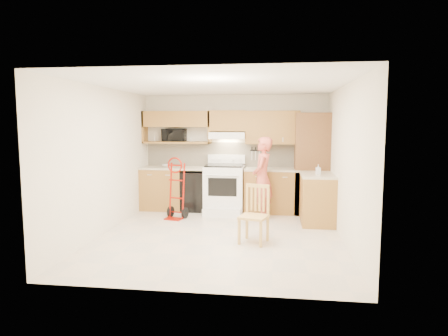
% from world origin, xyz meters
% --- Properties ---
extents(floor, '(4.00, 4.50, 0.02)m').
position_xyz_m(floor, '(0.00, 0.00, -0.01)').
color(floor, beige).
rests_on(floor, ground).
extents(ceiling, '(4.00, 4.50, 0.02)m').
position_xyz_m(ceiling, '(0.00, 0.00, 2.51)').
color(ceiling, white).
rests_on(ceiling, ground).
extents(wall_back, '(4.00, 0.02, 2.50)m').
position_xyz_m(wall_back, '(0.00, 2.26, 1.25)').
color(wall_back, '#EEE1C7').
rests_on(wall_back, ground).
extents(wall_front, '(4.00, 0.02, 2.50)m').
position_xyz_m(wall_front, '(0.00, -2.26, 1.25)').
color(wall_front, '#EEE1C7').
rests_on(wall_front, ground).
extents(wall_left, '(0.02, 4.50, 2.50)m').
position_xyz_m(wall_left, '(-2.01, 0.00, 1.25)').
color(wall_left, '#EEE1C7').
rests_on(wall_left, ground).
extents(wall_right, '(0.02, 4.50, 2.50)m').
position_xyz_m(wall_right, '(2.01, 0.00, 1.25)').
color(wall_right, '#EEE1C7').
rests_on(wall_right, ground).
extents(backsplash, '(3.92, 0.03, 0.55)m').
position_xyz_m(backsplash, '(0.00, 2.23, 1.20)').
color(backsplash, beige).
rests_on(backsplash, wall_back).
extents(lower_cab_left, '(0.90, 0.60, 0.90)m').
position_xyz_m(lower_cab_left, '(-1.55, 1.95, 0.45)').
color(lower_cab_left, olive).
rests_on(lower_cab_left, ground).
extents(dishwasher, '(0.60, 0.60, 0.85)m').
position_xyz_m(dishwasher, '(-0.80, 1.95, 0.42)').
color(dishwasher, black).
rests_on(dishwasher, ground).
extents(lower_cab_right, '(1.14, 0.60, 0.90)m').
position_xyz_m(lower_cab_right, '(0.83, 1.95, 0.45)').
color(lower_cab_right, olive).
rests_on(lower_cab_right, ground).
extents(countertop_left, '(1.50, 0.63, 0.04)m').
position_xyz_m(countertop_left, '(-1.25, 1.95, 0.92)').
color(countertop_left, '#BEB094').
rests_on(countertop_left, lower_cab_left).
extents(countertop_right, '(1.14, 0.63, 0.04)m').
position_xyz_m(countertop_right, '(0.83, 1.95, 0.92)').
color(countertop_right, '#BEB094').
rests_on(countertop_right, lower_cab_right).
extents(cab_return_right, '(0.60, 1.00, 0.90)m').
position_xyz_m(cab_return_right, '(1.70, 1.15, 0.45)').
color(cab_return_right, olive).
rests_on(cab_return_right, ground).
extents(countertop_return, '(0.63, 1.00, 0.04)m').
position_xyz_m(countertop_return, '(1.70, 1.15, 0.92)').
color(countertop_return, '#BEB094').
rests_on(countertop_return, cab_return_right).
extents(pantry_tall, '(0.70, 0.60, 2.10)m').
position_xyz_m(pantry_tall, '(1.65, 1.95, 1.05)').
color(pantry_tall, brown).
rests_on(pantry_tall, ground).
extents(upper_cab_left, '(1.50, 0.33, 0.34)m').
position_xyz_m(upper_cab_left, '(-1.25, 2.08, 1.98)').
color(upper_cab_left, olive).
rests_on(upper_cab_left, wall_back).
extents(upper_shelf_mw, '(1.50, 0.33, 0.04)m').
position_xyz_m(upper_shelf_mw, '(-1.25, 2.08, 1.47)').
color(upper_shelf_mw, olive).
rests_on(upper_shelf_mw, wall_back).
extents(upper_cab_center, '(0.76, 0.33, 0.44)m').
position_xyz_m(upper_cab_center, '(-0.12, 2.08, 1.94)').
color(upper_cab_center, olive).
rests_on(upper_cab_center, wall_back).
extents(upper_cab_right, '(1.14, 0.33, 0.70)m').
position_xyz_m(upper_cab_right, '(0.83, 2.08, 1.80)').
color(upper_cab_right, olive).
rests_on(upper_cab_right, wall_back).
extents(range_hood, '(0.76, 0.46, 0.14)m').
position_xyz_m(range_hood, '(-0.12, 2.02, 1.63)').
color(range_hood, white).
rests_on(range_hood, wall_back).
extents(knife_strip, '(0.40, 0.05, 0.29)m').
position_xyz_m(knife_strip, '(0.55, 2.21, 1.24)').
color(knife_strip, black).
rests_on(knife_strip, backsplash).
extents(microwave, '(0.51, 0.35, 0.28)m').
position_xyz_m(microwave, '(-1.31, 2.08, 1.63)').
color(microwave, black).
rests_on(microwave, upper_shelf_mw).
extents(range, '(0.82, 1.08, 1.21)m').
position_xyz_m(range, '(-0.17, 1.79, 0.60)').
color(range, white).
rests_on(range, ground).
extents(person, '(0.47, 0.64, 1.63)m').
position_xyz_m(person, '(0.65, 1.35, 0.81)').
color(person, '#D15A48').
rests_on(person, ground).
extents(hand_truck, '(0.52, 0.49, 1.10)m').
position_xyz_m(hand_truck, '(-1.06, 1.12, 0.55)').
color(hand_truck, '#991104').
rests_on(hand_truck, ground).
extents(dining_chair, '(0.52, 0.54, 0.92)m').
position_xyz_m(dining_chair, '(0.58, -0.28, 0.46)').
color(dining_chair, '#DEB55C').
rests_on(dining_chair, ground).
extents(soap_bottle, '(0.09, 0.09, 0.19)m').
position_xyz_m(soap_bottle, '(1.70, 1.11, 1.03)').
color(soap_bottle, white).
rests_on(soap_bottle, countertop_return).
extents(bowl, '(0.22, 0.22, 0.05)m').
position_xyz_m(bowl, '(-1.45, 1.95, 0.97)').
color(bowl, white).
rests_on(bowl, countertop_left).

